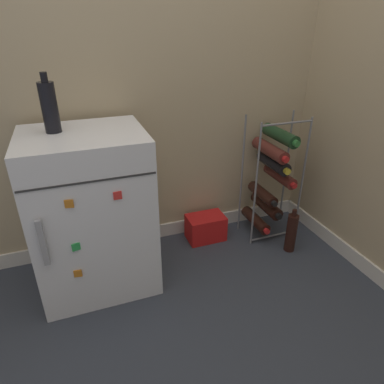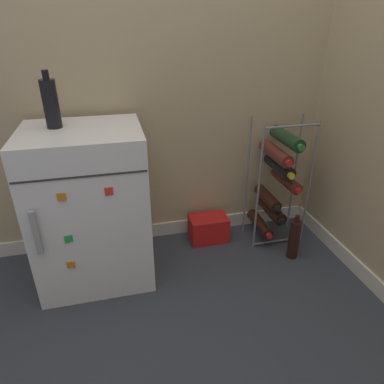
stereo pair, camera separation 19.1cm
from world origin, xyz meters
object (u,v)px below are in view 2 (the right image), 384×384
object	(u,v)px
soda_box	(208,228)
fridge_top_bottle	(51,103)
loose_bottle_floor	(294,239)
mini_fridge	(91,207)
wine_rack	(276,180)

from	to	relation	value
soda_box	fridge_top_bottle	size ratio (longest dim) A/B	0.92
soda_box	loose_bottle_floor	xyz separation A→B (m)	(0.44, -0.29, 0.04)
mini_fridge	soda_box	distance (m)	0.77
mini_fridge	loose_bottle_floor	bearing A→B (deg)	-6.99
soda_box	loose_bottle_floor	bearing A→B (deg)	-33.76
soda_box	mini_fridge	bearing A→B (deg)	-167.07
wine_rack	fridge_top_bottle	bearing A→B (deg)	-178.29
fridge_top_bottle	loose_bottle_floor	bearing A→B (deg)	-8.85
mini_fridge	loose_bottle_floor	world-z (taller)	mini_fridge
mini_fridge	fridge_top_bottle	size ratio (longest dim) A/B	3.21
fridge_top_bottle	loose_bottle_floor	size ratio (longest dim) A/B	0.90
mini_fridge	wine_rack	world-z (taller)	mini_fridge
mini_fridge	soda_box	world-z (taller)	mini_fridge
fridge_top_bottle	mini_fridge	bearing A→B (deg)	-26.14
mini_fridge	wine_rack	xyz separation A→B (m)	(1.08, 0.09, -0.01)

